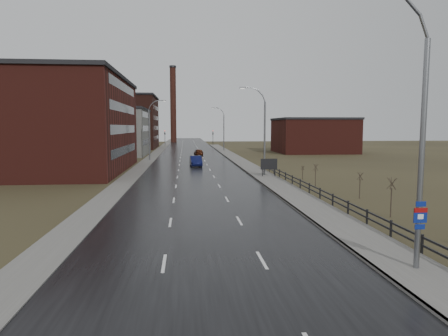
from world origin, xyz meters
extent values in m
plane|color=#2D2819|center=(0.00, 0.00, 0.00)|extent=(320.00, 320.00, 0.00)
cube|color=black|center=(0.00, 60.00, 0.03)|extent=(14.00, 300.00, 0.06)
cube|color=#595651|center=(8.60, 35.00, 0.09)|extent=(3.20, 180.00, 0.18)
cube|color=slate|center=(7.08, 35.00, 0.09)|extent=(0.16, 180.00, 0.18)
cube|color=#595651|center=(-8.20, 60.00, 0.06)|extent=(2.40, 260.00, 0.12)
cube|color=#471914|center=(-21.00, 45.00, 6.50)|extent=(22.00, 28.00, 13.00)
cube|color=black|center=(-21.00, 45.00, 13.25)|extent=(22.44, 28.56, 0.50)
cube|color=black|center=(-10.02, 45.00, 3.00)|extent=(0.06, 22.40, 1.20)
cube|color=black|center=(-10.02, 45.00, 6.00)|extent=(0.06, 22.40, 1.20)
cube|color=black|center=(-10.02, 45.00, 9.00)|extent=(0.06, 22.40, 1.20)
cube|color=black|center=(-10.02, 45.00, 12.00)|extent=(0.06, 22.40, 1.20)
cube|color=slate|center=(-18.00, 78.00, 5.00)|extent=(16.00, 20.00, 10.00)
cube|color=black|center=(-18.00, 78.00, 10.25)|extent=(16.32, 20.40, 0.50)
cube|color=black|center=(-10.02, 78.00, 3.00)|extent=(0.06, 16.00, 1.20)
cube|color=black|center=(-10.02, 78.00, 6.00)|extent=(0.06, 16.00, 1.20)
cube|color=black|center=(-10.02, 78.00, 9.00)|extent=(0.06, 16.00, 1.20)
cube|color=#331611|center=(-23.00, 108.00, 7.50)|extent=(26.00, 24.00, 15.00)
cube|color=black|center=(-23.00, 108.00, 15.25)|extent=(26.52, 24.48, 0.50)
cube|color=black|center=(-10.02, 108.00, 3.00)|extent=(0.06, 19.20, 1.20)
cube|color=black|center=(-10.02, 108.00, 6.00)|extent=(0.06, 19.20, 1.20)
cube|color=black|center=(-10.02, 108.00, 9.00)|extent=(0.06, 19.20, 1.20)
cube|color=black|center=(-10.02, 108.00, 12.00)|extent=(0.06, 19.20, 1.20)
cube|color=#471914|center=(30.30, 82.00, 4.00)|extent=(18.00, 16.00, 8.00)
cube|color=black|center=(30.30, 82.00, 8.25)|extent=(18.36, 16.32, 0.50)
cylinder|color=#331611|center=(-6.00, 150.00, 15.00)|extent=(2.40, 2.40, 30.00)
cylinder|color=black|center=(-6.00, 150.00, 30.30)|extent=(2.70, 2.70, 0.80)
cylinder|color=slate|center=(8.80, 2.00, 5.00)|extent=(0.24, 0.24, 10.00)
cylinder|color=slate|center=(8.61, 2.00, 10.46)|extent=(0.57, 0.14, 1.12)
cylinder|color=slate|center=(8.06, 2.00, 11.28)|extent=(0.91, 0.14, 0.91)
cube|color=navy|center=(8.80, 1.88, 3.05)|extent=(0.45, 0.04, 0.22)
cube|color=navy|center=(8.80, 1.88, 2.55)|extent=(0.60, 0.04, 0.65)
cube|color=maroon|center=(8.80, 1.87, 2.78)|extent=(0.60, 0.04, 0.20)
cube|color=navy|center=(8.80, 1.88, 2.05)|extent=(0.45, 0.04, 0.22)
cube|color=silver|center=(8.80, 1.86, 2.50)|extent=(0.26, 0.02, 0.22)
cylinder|color=slate|center=(8.80, 36.00, 4.75)|extent=(0.24, 0.24, 9.50)
cylinder|color=slate|center=(8.63, 36.00, 9.90)|extent=(0.51, 0.14, 0.98)
cylinder|color=slate|center=(8.16, 36.00, 10.62)|extent=(0.81, 0.14, 0.81)
cylinder|color=slate|center=(7.44, 36.00, 11.09)|extent=(0.98, 0.14, 0.51)
cylinder|color=slate|center=(6.60, 36.00, 11.26)|extent=(1.01, 0.14, 0.14)
cube|color=slate|center=(5.91, 36.00, 11.21)|extent=(0.70, 0.28, 0.18)
cube|color=silver|center=(5.91, 36.00, 11.11)|extent=(0.50, 0.20, 0.04)
cylinder|color=slate|center=(-8.00, 62.00, 4.75)|extent=(0.24, 0.24, 9.50)
cylinder|color=slate|center=(-7.83, 62.00, 9.90)|extent=(0.51, 0.14, 0.98)
cylinder|color=slate|center=(-7.36, 62.00, 10.62)|extent=(0.81, 0.14, 0.81)
cylinder|color=slate|center=(-6.64, 62.00, 11.09)|extent=(0.98, 0.14, 0.51)
cylinder|color=slate|center=(-5.80, 62.00, 11.26)|extent=(1.01, 0.14, 0.14)
cube|color=slate|center=(-5.11, 62.00, 11.21)|extent=(0.70, 0.28, 0.18)
cube|color=silver|center=(-5.11, 62.00, 11.11)|extent=(0.50, 0.20, 0.04)
cylinder|color=slate|center=(8.80, 90.00, 4.75)|extent=(0.24, 0.24, 9.50)
cylinder|color=slate|center=(8.63, 90.00, 9.90)|extent=(0.51, 0.14, 0.98)
cylinder|color=slate|center=(8.16, 90.00, 10.62)|extent=(0.81, 0.14, 0.81)
cylinder|color=slate|center=(7.44, 90.00, 11.09)|extent=(0.98, 0.14, 0.51)
cylinder|color=slate|center=(6.60, 90.00, 11.26)|extent=(1.01, 0.14, 0.14)
cube|color=slate|center=(5.91, 90.00, 11.21)|extent=(0.70, 0.28, 0.18)
cube|color=silver|center=(5.91, 90.00, 11.11)|extent=(0.50, 0.20, 0.04)
cube|color=black|center=(10.30, 4.00, 0.55)|extent=(0.10, 0.10, 1.10)
cube|color=black|center=(10.30, 7.00, 0.55)|extent=(0.10, 0.10, 1.10)
cube|color=black|center=(10.30, 10.00, 0.55)|extent=(0.10, 0.10, 1.10)
cube|color=black|center=(10.30, 13.00, 0.55)|extent=(0.10, 0.10, 1.10)
cube|color=black|center=(10.30, 16.00, 0.55)|extent=(0.10, 0.10, 1.10)
cube|color=black|center=(10.30, 19.00, 0.55)|extent=(0.10, 0.10, 1.10)
cube|color=black|center=(10.30, 22.00, 0.55)|extent=(0.10, 0.10, 1.10)
cube|color=black|center=(10.30, 25.00, 0.55)|extent=(0.10, 0.10, 1.10)
cube|color=black|center=(10.30, 28.00, 0.55)|extent=(0.10, 0.10, 1.10)
cube|color=black|center=(10.30, 31.00, 0.55)|extent=(0.10, 0.10, 1.10)
cube|color=black|center=(10.30, 34.00, 0.55)|extent=(0.10, 0.10, 1.10)
cube|color=black|center=(10.30, 37.00, 0.55)|extent=(0.10, 0.10, 1.10)
cube|color=black|center=(10.30, 40.00, 0.55)|extent=(0.10, 0.10, 1.10)
cube|color=black|center=(10.30, 43.00, 0.55)|extent=(0.10, 0.10, 1.10)
cube|color=black|center=(10.30, 18.50, 0.95)|extent=(0.08, 53.00, 0.10)
cube|color=black|center=(10.30, 18.50, 0.55)|extent=(0.08, 53.00, 0.10)
cylinder|color=#382D23|center=(13.08, 12.20, 1.04)|extent=(0.08, 0.08, 2.08)
cylinder|color=#382D23|center=(13.13, 12.20, 2.39)|extent=(0.04, 0.70, 0.82)
cylinder|color=#382D23|center=(13.09, 12.25, 2.39)|extent=(0.66, 0.26, 0.83)
cylinder|color=#382D23|center=(13.04, 12.23, 2.39)|extent=(0.39, 0.59, 0.84)
cylinder|color=#382D23|center=(13.04, 12.18, 2.39)|extent=(0.39, 0.59, 0.84)
cylinder|color=#382D23|center=(13.09, 12.16, 2.39)|extent=(0.66, 0.26, 0.83)
cylinder|color=#382D23|center=(14.13, 19.58, 0.87)|extent=(0.08, 0.08, 1.74)
cylinder|color=#382D23|center=(14.18, 19.58, 2.00)|extent=(0.04, 0.59, 0.69)
cylinder|color=#382D23|center=(14.14, 19.63, 2.00)|extent=(0.56, 0.22, 0.70)
cylinder|color=#382D23|center=(14.09, 19.61, 2.00)|extent=(0.33, 0.50, 0.71)
cylinder|color=#382D23|center=(14.09, 19.55, 2.00)|extent=(0.33, 0.50, 0.71)
cylinder|color=#382D23|center=(14.14, 19.53, 2.00)|extent=(0.56, 0.22, 0.70)
cylinder|color=#382D23|center=(12.45, 26.70, 0.91)|extent=(0.08, 0.08, 1.83)
cylinder|color=#382D23|center=(12.50, 26.70, 2.10)|extent=(0.04, 0.62, 0.72)
cylinder|color=#382D23|center=(12.46, 26.75, 2.10)|extent=(0.58, 0.23, 0.73)
cylinder|color=#382D23|center=(12.41, 26.73, 2.10)|extent=(0.35, 0.52, 0.74)
cylinder|color=#382D23|center=(12.41, 26.67, 2.10)|extent=(0.35, 0.52, 0.74)
cylinder|color=#382D23|center=(12.46, 26.65, 2.10)|extent=(0.58, 0.23, 0.73)
cylinder|color=#382D23|center=(12.85, 32.68, 0.61)|extent=(0.08, 0.08, 1.22)
cylinder|color=#382D23|center=(12.90, 32.68, 1.40)|extent=(0.04, 0.42, 0.49)
cylinder|color=#382D23|center=(12.87, 32.73, 1.40)|extent=(0.40, 0.17, 0.50)
cylinder|color=#382D23|center=(12.81, 32.71, 1.40)|extent=(0.25, 0.36, 0.50)
cylinder|color=#382D23|center=(12.81, 32.65, 1.40)|extent=(0.25, 0.36, 0.50)
cylinder|color=#382D23|center=(12.87, 32.64, 1.40)|extent=(0.40, 0.17, 0.50)
cube|color=black|center=(8.30, 34.70, 0.90)|extent=(0.10, 0.10, 1.80)
cube|color=black|center=(9.90, 34.70, 0.90)|extent=(0.10, 0.10, 1.80)
cube|color=silver|center=(9.10, 34.65, 1.73)|extent=(1.99, 0.08, 1.25)
cube|color=black|center=(9.10, 34.60, 1.73)|extent=(2.09, 0.04, 1.35)
cylinder|color=black|center=(-8.00, 120.00, 2.60)|extent=(0.16, 0.16, 5.20)
imported|color=black|center=(-8.00, 120.00, 4.75)|extent=(0.58, 2.73, 1.10)
sphere|color=#FF190C|center=(-8.00, 119.85, 5.05)|extent=(0.18, 0.18, 0.18)
cylinder|color=black|center=(8.00, 120.00, 2.60)|extent=(0.16, 0.16, 5.20)
imported|color=black|center=(8.00, 120.00, 4.75)|extent=(0.58, 2.73, 1.10)
sphere|color=#FF190C|center=(8.00, 119.85, 5.05)|extent=(0.18, 0.18, 0.18)
imported|color=#0C103D|center=(0.38, 49.62, 0.82)|extent=(2.02, 5.09, 1.65)
imported|color=#451B0B|center=(1.64, 74.09, 0.72)|extent=(2.10, 4.35, 1.43)
camera|label=1|loc=(-1.26, -14.10, 6.35)|focal=32.00mm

